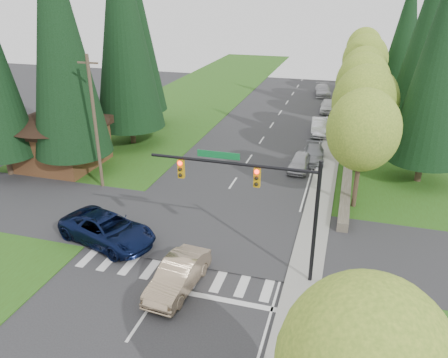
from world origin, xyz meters
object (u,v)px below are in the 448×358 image
at_px(parked_car_b, 314,154).
at_px(suv_navy, 107,229).
at_px(parked_car_c, 320,127).
at_px(parked_car_e, 323,90).
at_px(parked_car_a, 300,162).
at_px(parked_car_d, 328,106).
at_px(sedan_champagne, 178,275).

bearing_deg(parked_car_b, suv_navy, -126.47).
xyz_separation_m(suv_navy, parked_car_c, (10.32, 25.23, -0.07)).
distance_m(parked_car_c, parked_car_e, 18.36).
distance_m(parked_car_a, parked_car_b, 2.48).
xyz_separation_m(parked_car_d, parked_car_e, (-1.34, 8.89, -0.00)).
distance_m(sedan_champagne, parked_car_a, 18.20).
distance_m(parked_car_b, parked_car_c, 8.12).
bearing_deg(parked_car_d, parked_car_e, 97.05).
height_order(suv_navy, parked_car_e, suv_navy).
bearing_deg(sedan_champagne, parked_car_b, 81.55).
distance_m(suv_navy, parked_car_c, 27.26).
xyz_separation_m(sedan_champagne, parked_car_d, (4.74, 37.62, -0.05)).
distance_m(sedan_champagne, suv_navy, 6.45).
bearing_deg(parked_car_b, parked_car_c, 86.63).
relative_size(suv_navy, parked_car_b, 1.41).
height_order(parked_car_a, parked_car_b, parked_car_a).
height_order(parked_car_c, parked_car_e, parked_car_c).
height_order(suv_navy, parked_car_a, suv_navy).
bearing_deg(sedan_champagne, parked_car_e, 90.82).
bearing_deg(parked_car_c, parked_car_b, -92.22).
distance_m(suv_navy, parked_car_a, 17.66).
relative_size(parked_car_a, parked_car_e, 0.79).
bearing_deg(parked_car_c, parked_car_a, -97.51).
relative_size(suv_navy, parked_car_e, 1.21).
relative_size(parked_car_a, parked_car_c, 0.84).
height_order(suv_navy, parked_car_c, suv_navy).
bearing_deg(parked_car_d, suv_navy, -108.33).
distance_m(sedan_champagne, parked_car_c, 28.56).
bearing_deg(parked_car_c, sedan_champagne, -102.95).
bearing_deg(parked_car_e, parked_car_c, -93.54).
height_order(suv_navy, parked_car_d, suv_navy).
distance_m(parked_car_a, parked_car_d, 19.86).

